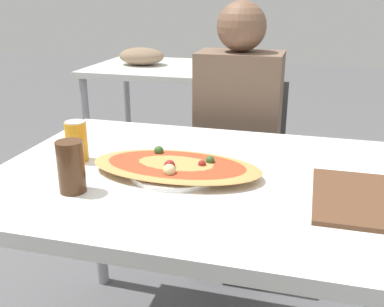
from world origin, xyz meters
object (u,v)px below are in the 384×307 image
chair_far_seated (240,163)px  drink_glass (71,167)px  pizza_main (176,167)px  soda_can (77,141)px  person_seated (238,125)px  dining_table (207,196)px

chair_far_seated → drink_glass: bearing=73.5°
pizza_main → soda_can: 0.33m
pizza_main → person_seated: bearing=84.6°
dining_table → drink_glass: bearing=-146.3°
chair_far_seated → drink_glass: size_ratio=6.22×
person_seated → soda_can: person_seated is taller
person_seated → drink_glass: 0.92m
chair_far_seated → person_seated: (-0.00, -0.11, 0.22)m
person_seated → pizza_main: bearing=84.6°
dining_table → pizza_main: pizza_main is taller
soda_can → dining_table: bearing=-0.2°
chair_far_seated → soda_can: 0.92m
pizza_main → drink_glass: size_ratio=3.60×
chair_far_seated → pizza_main: chair_far_seated is taller
person_seated → soda_can: bearing=59.3°
dining_table → soda_can: (-0.41, 0.00, 0.13)m
dining_table → pizza_main: (-0.09, -0.02, 0.09)m
pizza_main → chair_far_seated: bearing=85.4°
soda_can → person_seated: bearing=59.3°
person_seated → pizza_main: (-0.06, -0.68, 0.06)m
soda_can → drink_glass: bearing=-64.7°
chair_far_seated → drink_glass: drink_glass is taller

